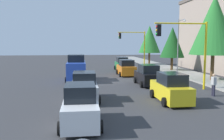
{
  "coord_description": "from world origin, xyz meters",
  "views": [
    {
      "loc": [
        25.29,
        -2.96,
        3.91
      ],
      "look_at": [
        0.66,
        0.16,
        1.2
      ],
      "focal_mm": 38.52,
      "sensor_mm": 36.0,
      "label": 1
    }
  ],
  "objects_px": {
    "street_lamp_curbside": "(179,40)",
    "car_orange": "(126,68)",
    "delivery_van_blue": "(76,69)",
    "tree_roadside_near": "(214,25)",
    "car_black": "(148,76)",
    "traffic_signal_near_left": "(186,42)",
    "car_yellow": "(171,89)",
    "traffic_signal_far_left": "(134,42)",
    "car_green": "(122,64)",
    "tree_roadside_far": "(150,39)",
    "pedestrian_crossing": "(214,84)",
    "tree_roadside_mid": "(172,42)",
    "car_white": "(80,107)",
    "car_silver": "(84,88)"
  },
  "relations": [
    {
      "from": "street_lamp_curbside",
      "to": "car_orange",
      "type": "xyz_separation_m",
      "value": [
        -0.27,
        -6.69,
        -3.45
      ]
    },
    {
      "from": "delivery_van_blue",
      "to": "street_lamp_curbside",
      "type": "bearing_deg",
      "value": 104.49
    },
    {
      "from": "tree_roadside_near",
      "to": "car_black",
      "type": "relative_size",
      "value": 2.12
    },
    {
      "from": "traffic_signal_near_left",
      "to": "car_yellow",
      "type": "distance_m",
      "value": 5.75
    },
    {
      "from": "traffic_signal_far_left",
      "to": "traffic_signal_near_left",
      "type": "relative_size",
      "value": 1.04
    },
    {
      "from": "traffic_signal_near_left",
      "to": "car_green",
      "type": "xyz_separation_m",
      "value": [
        -15.66,
        -2.75,
        -3.17
      ]
    },
    {
      "from": "traffic_signal_far_left",
      "to": "tree_roadside_far",
      "type": "distance_m",
      "value": 5.52
    },
    {
      "from": "car_black",
      "to": "car_green",
      "type": "relative_size",
      "value": 1.06
    },
    {
      "from": "car_yellow",
      "to": "street_lamp_curbside",
      "type": "bearing_deg",
      "value": 155.35
    },
    {
      "from": "street_lamp_curbside",
      "to": "tree_roadside_near",
      "type": "distance_m",
      "value": 5.94
    },
    {
      "from": "tree_roadside_near",
      "to": "car_green",
      "type": "bearing_deg",
      "value": -147.09
    },
    {
      "from": "car_black",
      "to": "car_green",
      "type": "distance_m",
      "value": 13.01
    },
    {
      "from": "car_green",
      "to": "pedestrian_crossing",
      "type": "xyz_separation_m",
      "value": [
        18.31,
        3.87,
        0.01
      ]
    },
    {
      "from": "tree_roadside_near",
      "to": "car_yellow",
      "type": "xyz_separation_m",
      "value": [
        7.95,
        -7.52,
        -4.92
      ]
    },
    {
      "from": "tree_roadside_mid",
      "to": "car_green",
      "type": "xyz_separation_m",
      "value": [
        -1.66,
        -7.05,
        -3.23
      ]
    },
    {
      "from": "tree_roadside_far",
      "to": "pedestrian_crossing",
      "type": "relative_size",
      "value": 4.27
    },
    {
      "from": "traffic_signal_far_left",
      "to": "car_white",
      "type": "relative_size",
      "value": 1.6
    },
    {
      "from": "traffic_signal_far_left",
      "to": "tree_roadside_near",
      "type": "distance_m",
      "value": 16.77
    },
    {
      "from": "traffic_signal_far_left",
      "to": "car_silver",
      "type": "xyz_separation_m",
      "value": [
        22.87,
        -8.54,
        -3.31
      ]
    },
    {
      "from": "car_silver",
      "to": "traffic_signal_far_left",
      "type": "bearing_deg",
      "value": 159.51
    },
    {
      "from": "car_orange",
      "to": "car_green",
      "type": "relative_size",
      "value": 1.06
    },
    {
      "from": "car_white",
      "to": "delivery_van_blue",
      "type": "bearing_deg",
      "value": -178.11
    },
    {
      "from": "traffic_signal_far_left",
      "to": "car_green",
      "type": "xyz_separation_m",
      "value": [
        4.34,
        -2.79,
        -3.31
      ]
    },
    {
      "from": "traffic_signal_far_left",
      "to": "car_black",
      "type": "distance_m",
      "value": 17.83
    },
    {
      "from": "traffic_signal_near_left",
      "to": "street_lamp_curbside",
      "type": "distance_m",
      "value": 10.23
    },
    {
      "from": "traffic_signal_far_left",
      "to": "street_lamp_curbside",
      "type": "distance_m",
      "value": 10.95
    },
    {
      "from": "car_orange",
      "to": "car_green",
      "type": "height_order",
      "value": "same"
    },
    {
      "from": "car_orange",
      "to": "car_black",
      "type": "distance_m",
      "value": 7.26
    },
    {
      "from": "traffic_signal_near_left",
      "to": "car_yellow",
      "type": "height_order",
      "value": "traffic_signal_near_left"
    },
    {
      "from": "car_orange",
      "to": "traffic_signal_near_left",
      "type": "bearing_deg",
      "value": 17.92
    },
    {
      "from": "tree_roadside_near",
      "to": "car_white",
      "type": "relative_size",
      "value": 2.37
    },
    {
      "from": "car_yellow",
      "to": "tree_roadside_near",
      "type": "bearing_deg",
      "value": 136.58
    },
    {
      "from": "tree_roadside_far",
      "to": "car_black",
      "type": "distance_m",
      "value": 22.57
    },
    {
      "from": "car_silver",
      "to": "car_yellow",
      "type": "distance_m",
      "value": 5.88
    },
    {
      "from": "tree_roadside_mid",
      "to": "car_orange",
      "type": "xyz_separation_m",
      "value": [
        4.12,
        -7.49,
        -3.22
      ]
    },
    {
      "from": "traffic_signal_far_left",
      "to": "car_orange",
      "type": "relative_size",
      "value": 1.44
    },
    {
      "from": "traffic_signal_far_left",
      "to": "tree_roadside_far",
      "type": "xyz_separation_m",
      "value": [
        -4.0,
        3.76,
        0.56
      ]
    },
    {
      "from": "tree_roadside_far",
      "to": "car_orange",
      "type": "xyz_separation_m",
      "value": [
        14.12,
        -6.99,
        -3.86
      ]
    },
    {
      "from": "street_lamp_curbside",
      "to": "car_yellow",
      "type": "xyz_separation_m",
      "value": [
        13.56,
        -6.22,
        -3.45
      ]
    },
    {
      "from": "traffic_signal_near_left",
      "to": "car_black",
      "type": "bearing_deg",
      "value": -137.24
    },
    {
      "from": "street_lamp_curbside",
      "to": "car_silver",
      "type": "xyz_separation_m",
      "value": [
        12.48,
        -12.0,
        -3.45
      ]
    },
    {
      "from": "traffic_signal_far_left",
      "to": "tree_roadside_far",
      "type": "bearing_deg",
      "value": 136.78
    },
    {
      "from": "tree_roadside_far",
      "to": "car_silver",
      "type": "relative_size",
      "value": 1.88
    },
    {
      "from": "delivery_van_blue",
      "to": "car_orange",
      "type": "height_order",
      "value": "delivery_van_blue"
    },
    {
      "from": "tree_roadside_near",
      "to": "car_white",
      "type": "distance_m",
      "value": 18.71
    },
    {
      "from": "car_silver",
      "to": "car_green",
      "type": "distance_m",
      "value": 19.4
    },
    {
      "from": "traffic_signal_far_left",
      "to": "delivery_van_blue",
      "type": "xyz_separation_m",
      "value": [
        13.68,
        -9.27,
        -2.92
      ]
    },
    {
      "from": "tree_roadside_far",
      "to": "pedestrian_crossing",
      "type": "distance_m",
      "value": 27.06
    },
    {
      "from": "street_lamp_curbside",
      "to": "pedestrian_crossing",
      "type": "height_order",
      "value": "street_lamp_curbside"
    },
    {
      "from": "car_black",
      "to": "traffic_signal_near_left",
      "type": "bearing_deg",
      "value": 42.76
    }
  ]
}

